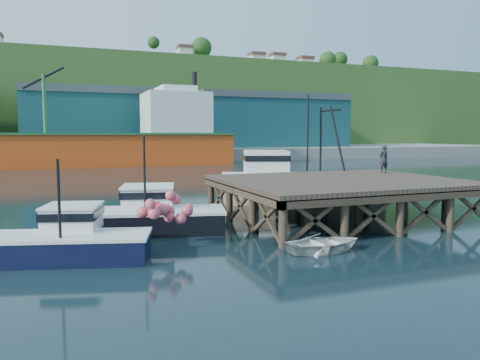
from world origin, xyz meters
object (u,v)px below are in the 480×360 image
dinghy (324,243)px  dockworker (384,159)px  boat_navy (68,239)px  boat_black (147,214)px  trawler (298,179)px

dinghy → dockworker: dockworker is taller
boat_navy → boat_black: (3.55, 3.92, 0.07)m
boat_black → dockworker: boat_black is taller
boat_navy → trawler: 17.77m
boat_black → trawler: 12.69m
boat_navy → dockworker: dockworker is taller
boat_navy → trawler: size_ratio=0.55×
boat_navy → trawler: (14.67, 10.00, 0.72)m
boat_black → dockworker: 15.02m
boat_black → dinghy: bearing=-34.2°
trawler → dockworker: bearing=-30.7°
boat_navy → boat_black: bearing=63.8°
dinghy → dockworker: bearing=-49.0°
boat_navy → dinghy: bearing=1.4°
trawler → dinghy: trawler is taller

